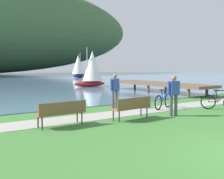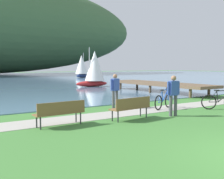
{
  "view_description": "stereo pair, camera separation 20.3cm",
  "coord_description": "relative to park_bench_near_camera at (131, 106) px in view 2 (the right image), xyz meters",
  "views": [
    {
      "loc": [
        -6.56,
        -2.9,
        2.09
      ],
      "look_at": [
        0.8,
        7.78,
        1.0
      ],
      "focal_mm": 44.35,
      "sensor_mm": 36.0,
      "label": 1
    },
    {
      "loc": [
        -6.39,
        -3.01,
        2.09
      ],
      "look_at": [
        0.8,
        7.78,
        1.0
      ],
      "focal_mm": 44.35,
      "sensor_mm": 36.0,
      "label": 2
    }
  ],
  "objects": [
    {
      "name": "sailboat_nearest_to_shore",
      "position": [
        16.96,
        36.89,
        1.65
      ],
      "size": [
        3.88,
        3.16,
        4.52
      ],
      "color": "navy",
      "rests_on": "bay_water"
    },
    {
      "name": "pier_dock",
      "position": [
        8.81,
        7.77,
        0.17
      ],
      "size": [
        2.4,
        10.0,
        0.8
      ],
      "color": "brown",
      "rests_on": "ground"
    },
    {
      "name": "shoreline_path",
      "position": [
        -0.19,
        1.37,
        -0.52
      ],
      "size": [
        60.0,
        1.5,
        0.01
      ],
      "primitive_type": "cube",
      "color": "#A39E93",
      "rests_on": "ground"
    },
    {
      "name": "person_at_shoreline",
      "position": [
        1.16,
        2.84,
        0.46
      ],
      "size": [
        0.6,
        0.29,
        1.71
      ],
      "color": "#4C4C51",
      "rests_on": "ground"
    },
    {
      "name": "person_on_the_grass",
      "position": [
        1.93,
        -0.37,
        0.46
      ],
      "size": [
        0.6,
        0.28,
        1.71
      ],
      "color": "#4C4C51",
      "rests_on": "ground"
    },
    {
      "name": "bicycle_beside_path",
      "position": [
        3.02,
        1.31,
        -0.12
      ],
      "size": [
        1.7,
        0.61,
        1.01
      ],
      "color": "black",
      "rests_on": "ground"
    },
    {
      "name": "sailboat_toward_hillside",
      "position": [
        7.48,
        15.83,
        1.38
      ],
      "size": [
        3.45,
        2.2,
        3.95
      ],
      "color": "#B22323",
      "rests_on": "bay_water"
    },
    {
      "name": "park_bench_near_camera",
      "position": [
        0.0,
        0.0,
        0.0
      ],
      "size": [
        1.84,
        0.67,
        0.88
      ],
      "color": "brown",
      "rests_on": "ground"
    },
    {
      "name": "bicycle_leaning_near_bench",
      "position": [
        5.05,
        -0.45,
        -0.12
      ],
      "size": [
        1.24,
        1.35,
        1.01
      ],
      "color": "black",
      "rests_on": "ground"
    },
    {
      "name": "park_bench_further_along",
      "position": [
        -2.8,
        0.42,
        0.0
      ],
      "size": [
        1.82,
        0.58,
        0.88
      ],
      "color": "brown",
      "rests_on": "ground"
    }
  ]
}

